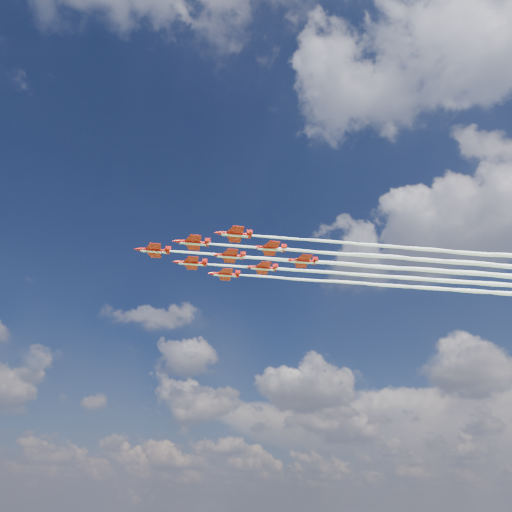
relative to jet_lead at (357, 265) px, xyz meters
name	(u,v)px	position (x,y,z in m)	size (l,w,h in m)	color
jet_lead	(357,265)	(0.00, 0.00, 0.00)	(93.44, 93.78, 2.64)	#B50F0A
jet_row2_port	(400,258)	(12.53, 3.26, 0.00)	(93.44, 93.78, 2.64)	#B50F0A
jet_row2_starb	(383,276)	(3.21, 12.54, 0.00)	(93.44, 93.78, 2.64)	#B50F0A
jet_row3_port	(445,251)	(25.06, 6.51, 0.00)	(93.44, 93.78, 2.64)	#B50F0A
jet_row3_centre	(425,270)	(15.74, 15.80, 0.00)	(93.44, 93.78, 2.64)	#B50F0A
jet_row3_starb	(407,287)	(6.42, 25.09, 0.00)	(93.44, 93.78, 2.64)	#B50F0A
jet_row4_port	(469,263)	(28.27, 19.06, 0.00)	(93.44, 93.78, 2.64)	#B50F0A
jet_row4_starb	(447,281)	(18.95, 28.34, 0.00)	(93.44, 93.78, 2.64)	#B50F0A
jet_tail	(490,275)	(31.48, 31.60, 0.00)	(93.44, 93.78, 2.64)	#B50F0A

